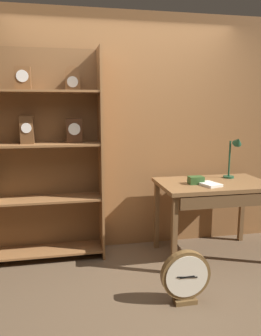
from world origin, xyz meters
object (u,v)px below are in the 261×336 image
Objects in this scene: workbench at (214,192)px; round_clock_large at (186,277)px; bookshelf at (26,157)px; open_repair_manual at (210,184)px; toolbox_small at (196,180)px; desk_lamp at (235,152)px.

round_clock_large is (-0.59, -0.77, -0.49)m from workbench.
bookshelf is 9.92× the size of open_repair_manual.
workbench is 2.55× the size of round_clock_large.
round_clock_large is at bearing -143.05° from open_repair_manual.
round_clock_large is at bearing -40.06° from bookshelf.
round_clock_large is (-0.38, -0.76, -0.62)m from toolbox_small.
bookshelf is 1.98m from workbench.
toolbox_small is 1.06m from round_clock_large.
desk_lamp is 3.16× the size of toolbox_small.
workbench is at bearing 52.38° from round_clock_large.
workbench is at bearing 27.22° from open_repair_manual.
workbench reaches higher than round_clock_large.
desk_lamp is 1.05× the size of round_clock_large.
toolbox_small is 0.15m from open_repair_manual.
desk_lamp is at bearing 46.45° from round_clock_large.
open_repair_manual is at bearing 53.84° from round_clock_large.
open_repair_manual is 1.02m from round_clock_large.
toolbox_small is at bearing -11.58° from bookshelf.
open_repair_manual is at bearing -135.88° from workbench.
desk_lamp is at bearing -4.47° from bookshelf.
toolbox_small is (-0.21, -0.01, 0.14)m from workbench.
toolbox_small is at bearing -177.61° from workbench.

